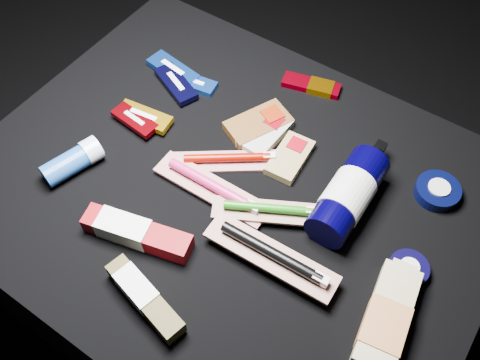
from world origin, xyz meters
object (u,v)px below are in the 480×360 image
Objects in this scene: lotion_bottle at (348,195)px; bodywash_bottle at (386,320)px; deodorant_stick at (73,161)px; toothpaste_carton_red at (133,232)px.

lotion_bottle is 0.23m from bodywash_bottle.
deodorant_stick is at bearing -156.30° from lotion_bottle.
toothpaste_carton_red is at bearing -175.35° from bodywash_bottle.
lotion_bottle is 1.21× the size of toothpaste_carton_red.
deodorant_stick is at bearing 150.61° from toothpaste_carton_red.
lotion_bottle is 1.25× the size of bodywash_bottle.
lotion_bottle is at bearing 29.22° from toothpaste_carton_red.
lotion_bottle is at bearing 125.10° from bodywash_bottle.
deodorant_stick is (-0.48, -0.22, -0.02)m from lotion_bottle.
lotion_bottle reaches higher than bodywash_bottle.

